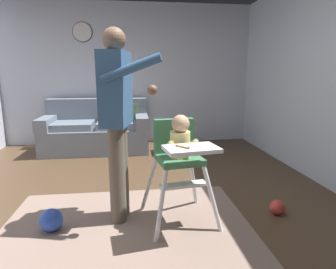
# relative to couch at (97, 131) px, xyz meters

# --- Properties ---
(ground) EXTENTS (6.09, 7.45, 0.10)m
(ground) POSITION_rel_couch_xyz_m (0.56, -2.44, -0.38)
(ground) COLOR brown
(wall_far) EXTENTS (5.29, 0.06, 2.53)m
(wall_far) POSITION_rel_couch_xyz_m (0.56, 0.52, 0.93)
(wall_far) COLOR silver
(wall_far) RESTS_ON ground
(area_rug) EXTENTS (2.12, 2.23, 0.01)m
(area_rug) POSITION_rel_couch_xyz_m (0.54, -2.96, -0.33)
(area_rug) COLOR gray
(area_rug) RESTS_ON ground
(couch) EXTENTS (1.74, 0.86, 0.86)m
(couch) POSITION_rel_couch_xyz_m (0.00, 0.00, 0.00)
(couch) COLOR slate
(couch) RESTS_ON ground
(high_chair) EXTENTS (0.69, 0.79, 0.96)m
(high_chair) POSITION_rel_couch_xyz_m (1.00, -2.55, 0.32)
(high_chair) COLOR white
(high_chair) RESTS_ON ground
(adult_standing) EXTENTS (0.51, 0.56, 1.65)m
(adult_standing) POSITION_rel_couch_xyz_m (0.49, -2.44, 0.60)
(adult_standing) COLOR #63584A
(adult_standing) RESTS_ON ground
(toy_ball) EXTENTS (0.19, 0.19, 0.19)m
(toy_ball) POSITION_rel_couch_xyz_m (-0.08, -2.59, -0.24)
(toy_ball) COLOR #284CB7
(toy_ball) RESTS_ON ground
(toy_ball_second) EXTENTS (0.14, 0.14, 0.14)m
(toy_ball_second) POSITION_rel_couch_xyz_m (1.93, -2.56, -0.26)
(toy_ball_second) COLOR #D13D33
(toy_ball_second) RESTS_ON ground
(side_table) EXTENTS (0.40, 0.40, 0.52)m
(side_table) POSITION_rel_couch_xyz_m (1.39, -0.33, 0.05)
(side_table) COLOR brown
(side_table) RESTS_ON ground
(sippy_cup) EXTENTS (0.07, 0.07, 0.10)m
(sippy_cup) POSITION_rel_couch_xyz_m (1.41, -0.33, 0.24)
(sippy_cup) COLOR gold
(sippy_cup) RESTS_ON side_table
(wall_clock) EXTENTS (0.34, 0.04, 0.34)m
(wall_clock) POSITION_rel_couch_xyz_m (-0.22, 0.48, 1.66)
(wall_clock) COLOR white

